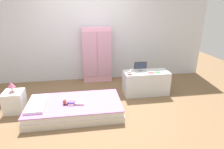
# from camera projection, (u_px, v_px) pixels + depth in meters

# --- Properties ---
(ground_plane) EXTENTS (10.00, 10.00, 0.02)m
(ground_plane) POSITION_uv_depth(u_px,v_px,m) (95.00, 106.00, 3.88)
(ground_plane) COLOR brown
(back_wall) EXTENTS (6.40, 0.05, 2.70)m
(back_wall) POSITION_uv_depth(u_px,v_px,m) (90.00, 30.00, 4.87)
(back_wall) COLOR silver
(back_wall) RESTS_ON ground_plane
(bed) EXTENTS (1.74, 0.94, 0.24)m
(bed) POSITION_uv_depth(u_px,v_px,m) (75.00, 108.00, 3.56)
(bed) COLOR silver
(bed) RESTS_ON ground_plane
(pillow) EXTENTS (0.32, 0.67, 0.05)m
(pillow) POSITION_uv_depth(u_px,v_px,m) (37.00, 104.00, 3.41)
(pillow) COLOR white
(pillow) RESTS_ON bed
(doll) EXTENTS (0.39, 0.15, 0.10)m
(doll) POSITION_uv_depth(u_px,v_px,m) (69.00, 103.00, 3.42)
(doll) COLOR #6B4CB2
(doll) RESTS_ON bed
(nightstand) EXTENTS (0.36, 0.36, 0.42)m
(nightstand) POSITION_uv_depth(u_px,v_px,m) (15.00, 102.00, 3.61)
(nightstand) COLOR white
(nightstand) RESTS_ON ground_plane
(table_lamp) EXTENTS (0.13, 0.13, 0.20)m
(table_lamp) POSITION_uv_depth(u_px,v_px,m) (11.00, 85.00, 3.49)
(table_lamp) COLOR #B7B2AD
(table_lamp) RESTS_ON nightstand
(wardrobe) EXTENTS (0.76, 0.29, 1.44)m
(wardrobe) POSITION_uv_depth(u_px,v_px,m) (97.00, 55.00, 4.94)
(wardrobe) COLOR #EFADCC
(wardrobe) RESTS_ON ground_plane
(tv_stand) EXTENTS (1.02, 0.43, 0.54)m
(tv_stand) POSITION_uv_depth(u_px,v_px,m) (146.00, 83.00, 4.32)
(tv_stand) COLOR silver
(tv_stand) RESTS_ON ground_plane
(tv_monitor) EXTENTS (0.29, 0.10, 0.21)m
(tv_monitor) POSITION_uv_depth(u_px,v_px,m) (140.00, 66.00, 4.24)
(tv_monitor) COLOR #99999E
(tv_monitor) RESTS_ON tv_stand
(rocking_horse_toy) EXTENTS (0.11, 0.04, 0.13)m
(rocking_horse_toy) POSITION_uv_depth(u_px,v_px,m) (130.00, 72.00, 4.03)
(rocking_horse_toy) COLOR #8E6642
(rocking_horse_toy) RESTS_ON tv_stand
(book_red) EXTENTS (0.13, 0.08, 0.01)m
(book_red) POSITION_uv_depth(u_px,v_px,m) (151.00, 73.00, 4.15)
(book_red) COLOR #CC3838
(book_red) RESTS_ON tv_stand
(book_green) EXTENTS (0.12, 0.08, 0.02)m
(book_green) POSITION_uv_depth(u_px,v_px,m) (157.00, 72.00, 4.17)
(book_green) COLOR #429E51
(book_green) RESTS_ON tv_stand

